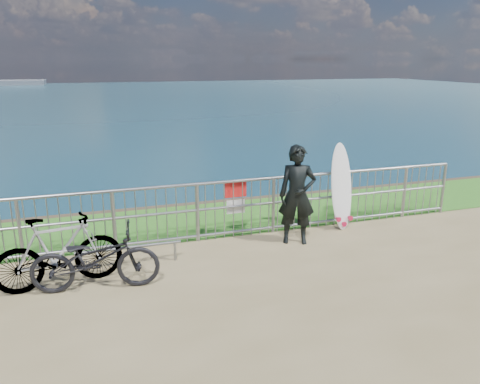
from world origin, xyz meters
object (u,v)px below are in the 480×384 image
object	(u,v)px
surfer	(297,195)
bicycle_far	(59,252)
surfboard	(341,190)
bicycle_near	(95,259)

from	to	relation	value
surfer	bicycle_far	distance (m)	4.11
bicycle_far	surfboard	bearing A→B (deg)	-88.45
bicycle_near	surfboard	bearing A→B (deg)	-68.61
surfboard	bicycle_near	size ratio (longest dim) A/B	0.94
bicycle_far	bicycle_near	bearing A→B (deg)	-126.85
surfboard	bicycle_near	world-z (taller)	surfboard
surfer	bicycle_near	xyz separation A→B (m)	(-3.56, -0.79, -0.43)
surfer	bicycle_near	distance (m)	3.67
surfboard	bicycle_far	size ratio (longest dim) A/B	0.93
surfer	bicycle_far	xyz separation A→B (m)	(-4.06, -0.52, -0.36)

